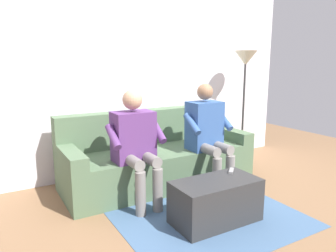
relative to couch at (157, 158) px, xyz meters
name	(u,v)px	position (x,y,z in m)	size (l,w,h in m)	color
ground_plane	(192,206)	(0.00, 0.75, -0.30)	(8.00, 8.00, 0.00)	#846042
back_wall	(135,72)	(0.00, -0.57, 0.98)	(4.74, 0.06, 2.57)	silver
couch	(157,158)	(0.00, 0.00, 0.00)	(2.21, 0.83, 0.84)	#516B4C
coffee_table	(216,201)	(0.00, 1.13, -0.10)	(0.78, 0.41, 0.39)	#2D2D2D
person_left_seated	(207,130)	(-0.44, 0.40, 0.36)	(0.52, 0.55, 1.18)	#335693
person_right_seated	(136,141)	(0.44, 0.39, 0.35)	(0.56, 0.53, 1.15)	#5B3370
remote_gray	(231,171)	(-0.27, 1.02, 0.10)	(0.14, 0.04, 0.02)	gray
floor_rug	(206,215)	(0.00, 0.99, -0.29)	(1.64, 1.45, 0.01)	#426084
floor_lamp	(245,67)	(-1.46, -0.13, 1.05)	(0.31, 0.31, 1.57)	#2D2D2D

